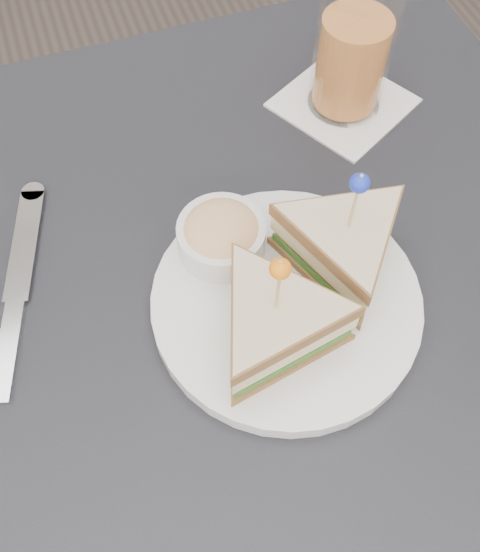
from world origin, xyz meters
name	(u,v)px	position (x,y,z in m)	size (l,w,h in m)	color
ground_plane	(237,493)	(0.00, 0.00, 0.00)	(3.50, 3.50, 0.00)	#3F3833
table	(234,352)	(0.00, 0.00, 0.67)	(0.80, 0.80, 0.75)	black
plate_meal	(295,283)	(0.05, -0.01, 0.79)	(0.30, 0.30, 0.14)	white
cutlery_knife	(17,292)	(-0.18, 0.09, 0.75)	(0.09, 0.23, 0.01)	silver
drink_set	(353,51)	(0.20, 0.21, 0.82)	(0.17, 0.17, 0.16)	white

